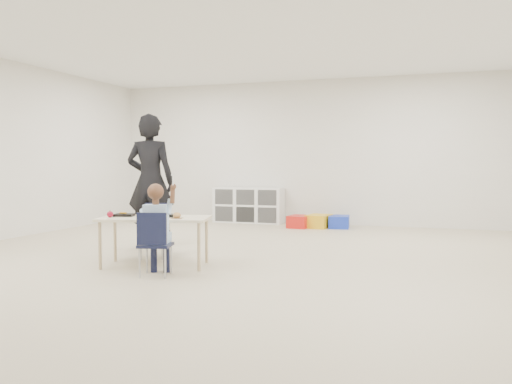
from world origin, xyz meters
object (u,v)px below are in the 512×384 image
(table, at_px, (155,241))
(cubby_shelf, at_px, (249,205))
(chair_near, at_px, (156,244))
(child, at_px, (155,225))
(adult, at_px, (150,181))

(table, distance_m, cubby_shelf, 4.70)
(chair_near, distance_m, child, 0.20)
(adult, bearing_deg, table, 113.57)
(child, distance_m, adult, 2.04)
(chair_near, bearing_deg, cubby_shelf, 84.53)
(table, bearing_deg, chair_near, -74.15)
(child, xyz_separation_m, adult, (-1.04, 1.72, 0.40))
(table, bearing_deg, adult, 107.44)
(child, relative_size, adult, 0.57)
(cubby_shelf, bearing_deg, adult, -94.19)
(chair_near, distance_m, adult, 2.09)
(table, xyz_separation_m, child, (0.27, -0.48, 0.25))
(chair_near, relative_size, child, 0.63)
(table, bearing_deg, child, -74.15)
(chair_near, bearing_deg, adult, 107.00)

